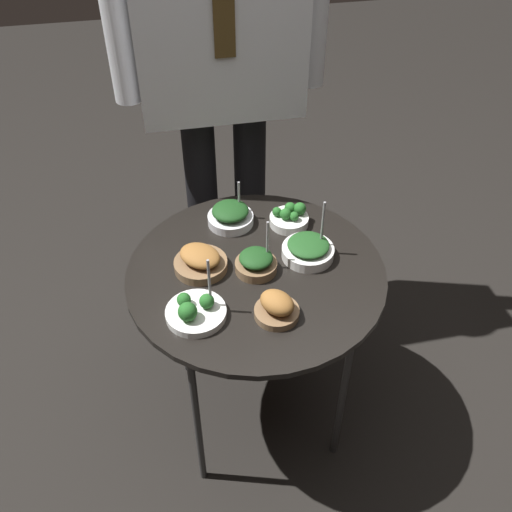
# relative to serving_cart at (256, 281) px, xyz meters

# --- Properties ---
(ground_plane) EXTENTS (8.00, 8.00, 0.00)m
(ground_plane) POSITION_rel_serving_cart_xyz_m (0.00, 0.00, -0.60)
(ground_plane) COLOR black
(serving_cart) EXTENTS (0.70, 0.70, 0.64)m
(serving_cart) POSITION_rel_serving_cart_xyz_m (0.00, 0.00, 0.00)
(serving_cart) COLOR black
(serving_cart) RESTS_ON ground_plane
(bowl_spinach_mid_left) EXTENTS (0.11, 0.11, 0.15)m
(bowl_spinach_mid_left) POSITION_rel_serving_cart_xyz_m (0.00, 0.00, 0.07)
(bowl_spinach_mid_left) COLOR brown
(bowl_spinach_mid_left) RESTS_ON serving_cart
(bowl_roast_front_left) EXTENTS (0.15, 0.15, 0.07)m
(bowl_roast_front_left) POSITION_rel_serving_cart_xyz_m (-0.14, 0.04, 0.07)
(bowl_roast_front_left) COLOR brown
(bowl_roast_front_left) RESTS_ON serving_cart
(bowl_broccoli_center) EXTENTS (0.15, 0.15, 0.17)m
(bowl_broccoli_center) POSITION_rel_serving_cart_xyz_m (-0.18, -0.13, 0.06)
(bowl_broccoli_center) COLOR white
(bowl_broccoli_center) RESTS_ON serving_cart
(bowl_roast_back_left) EXTENTS (0.11, 0.12, 0.07)m
(bowl_roast_back_left) POSITION_rel_serving_cart_xyz_m (0.02, -0.17, 0.07)
(bowl_roast_back_left) COLOR brown
(bowl_roast_back_left) RESTS_ON serving_cart
(bowl_spinach_front_center) EXTENTS (0.14, 0.14, 0.17)m
(bowl_spinach_front_center) POSITION_rel_serving_cart_xyz_m (0.15, 0.02, 0.07)
(bowl_spinach_front_center) COLOR white
(bowl_spinach_front_center) RESTS_ON serving_cart
(bowl_broccoli_near_rim) EXTENTS (0.11, 0.11, 0.06)m
(bowl_broccoli_near_rim) POSITION_rel_serving_cart_xyz_m (0.14, 0.18, 0.06)
(bowl_broccoli_near_rim) COLOR white
(bowl_broccoli_near_rim) RESTS_ON serving_cart
(bowl_spinach_far_rim) EXTENTS (0.13, 0.13, 0.13)m
(bowl_spinach_far_rim) POSITION_rel_serving_cart_xyz_m (-0.03, 0.22, 0.07)
(bowl_spinach_far_rim) COLOR silver
(bowl_spinach_far_rim) RESTS_ON serving_cart
(waiter_figure) EXTENTS (0.64, 0.24, 1.73)m
(waiter_figure) POSITION_rel_serving_cart_xyz_m (0.00, 0.52, 0.50)
(waiter_figure) COLOR black
(waiter_figure) RESTS_ON ground_plane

